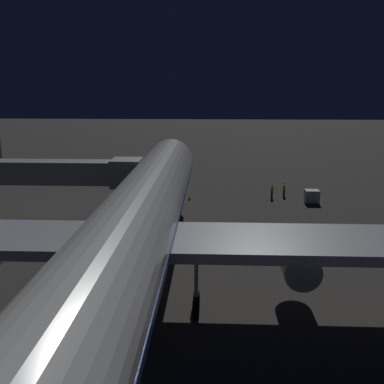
{
  "coord_description": "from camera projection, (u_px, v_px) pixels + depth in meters",
  "views": [
    {
      "loc": [
        -5.16,
        41.38,
        15.13
      ],
      "look_at": [
        -3.0,
        -7.35,
        3.5
      ],
      "focal_mm": 42.5,
      "sensor_mm": 36.0,
      "label": 1
    }
  ],
  "objects": [
    {
      "name": "ground_crew_near_nose_gear",
      "position": [
        284.0,
        189.0,
        62.82
      ],
      "size": [
        0.4,
        0.4,
        1.84
      ],
      "color": "black",
      "rests_on": "ground_plane"
    },
    {
      "name": "traffic_cone_nose_starboard",
      "position": [
        157.0,
        198.0,
        60.84
      ],
      "size": [
        0.36,
        0.36,
        0.55
      ],
      "primitive_type": "cone",
      "color": "orange",
      "rests_on": "ground_plane"
    },
    {
      "name": "airliner_at_gate",
      "position": [
        133.0,
        233.0,
        29.89
      ],
      "size": [
        56.2,
        63.1,
        18.31
      ],
      "color": "silver",
      "rests_on": "ground_plane"
    },
    {
      "name": "baggage_container_near_belt",
      "position": [
        312.0,
        196.0,
        59.34
      ],
      "size": [
        1.78,
        1.51,
        1.65
      ],
      "primitive_type": "cube",
      "color": "#B7BABF",
      "rests_on": "ground_plane"
    },
    {
      "name": "jet_bridge",
      "position": [
        61.0,
        172.0,
        49.81
      ],
      "size": [
        21.16,
        3.4,
        7.2
      ],
      "color": "#9E9E99",
      "rests_on": "ground_plane"
    },
    {
      "name": "traffic_cone_nose_port",
      "position": [
        189.0,
        198.0,
        60.65
      ],
      "size": [
        0.36,
        0.36,
        0.55
      ],
      "primitive_type": "cone",
      "color": "orange",
      "rests_on": "ground_plane"
    },
    {
      "name": "ground_crew_under_port_wing",
      "position": [
        272.0,
        190.0,
        61.73
      ],
      "size": [
        0.4,
        0.4,
        1.9
      ],
      "color": "black",
      "rests_on": "ground_plane"
    },
    {
      "name": "ground_plane",
      "position": [
        158.0,
        244.0,
        43.94
      ],
      "size": [
        320.0,
        320.0,
        0.0
      ],
      "primitive_type": "plane",
      "color": "#383533"
    }
  ]
}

